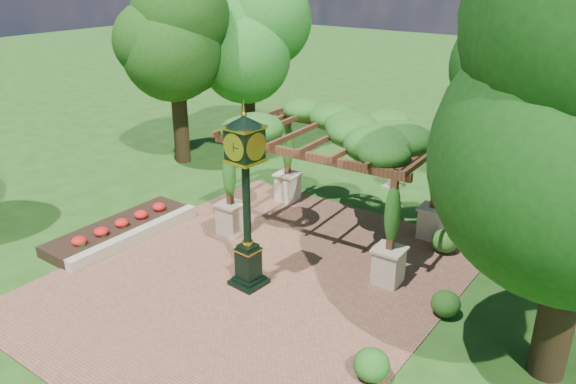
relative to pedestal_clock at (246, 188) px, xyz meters
The scene contains 13 objects.
ground 3.01m from the pedestal_clock, 91.08° to the right, with size 120.00×120.00×0.00m, color #1E4714.
brick_plaza 2.95m from the pedestal_clock, 91.86° to the left, with size 10.00×12.00×0.04m, color brown.
border_wall 5.37m from the pedestal_clock, behind, with size 0.35×5.00×0.40m, color #C6B793.
flower_bed 6.17m from the pedestal_clock, behind, with size 1.50×5.00×0.36m, color red.
pedestal_clock is the anchor object (origin of this frame).
pergola 3.95m from the pedestal_clock, 87.05° to the left, with size 6.69×4.39×4.10m.
sundial 9.33m from the pedestal_clock, 90.67° to the left, with size 0.64×0.64×1.10m.
shrub_front 5.45m from the pedestal_clock, 16.80° to the right, with size 0.79×0.79×0.72m, color #215A19.
shrub_mid 5.90m from the pedestal_clock, 19.97° to the left, with size 0.75×0.75×0.67m, color #204A14.
shrub_back 6.74m from the pedestal_clock, 53.98° to the left, with size 0.81×0.81×0.73m, color #30681E.
tree_west_near 11.51m from the pedestal_clock, 145.46° to the left, with size 3.87×3.87×8.12m.
tree_west_far 13.08m from the pedestal_clock, 129.92° to the left, with size 4.07×4.07×7.56m.
tree_north 13.34m from the pedestal_clock, 75.32° to the left, with size 4.11×4.11×8.59m.
Camera 1 is at (8.93, -9.63, 8.39)m, focal length 35.00 mm.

